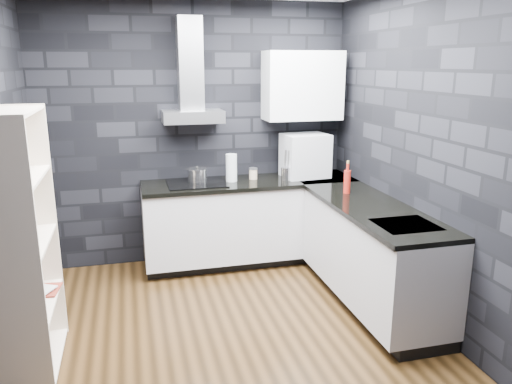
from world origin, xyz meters
name	(u,v)px	position (x,y,z in m)	size (l,w,h in m)	color
ground	(228,327)	(0.00, 0.00, 0.00)	(3.20, 3.20, 0.00)	#402913
wall_back	(196,135)	(0.00, 1.62, 1.35)	(3.20, 0.05, 2.70)	black
wall_front	(297,235)	(0.00, -1.62, 1.35)	(3.20, 0.05, 2.70)	black
wall_right	(420,154)	(1.62, 0.00, 1.35)	(0.05, 3.20, 2.70)	black
toekick_back	(249,256)	(0.50, 1.34, 0.05)	(2.18, 0.50, 0.10)	black
toekick_right	(373,297)	(1.34, 0.10, 0.05)	(0.50, 1.78, 0.10)	black
counter_back_cab	(250,219)	(0.50, 1.30, 0.48)	(2.20, 0.60, 0.76)	silver
counter_right_cab	(372,253)	(1.30, 0.10, 0.48)	(0.60, 1.80, 0.76)	silver
counter_back_top	(250,183)	(0.50, 1.29, 0.88)	(2.20, 0.62, 0.04)	black
counter_right_top	(373,209)	(1.29, 0.10, 0.88)	(0.62, 1.80, 0.04)	black
counter_corner_top	(322,178)	(1.30, 1.30, 0.88)	(0.62, 0.62, 0.04)	black
hood_body	(193,117)	(-0.05, 1.43, 1.56)	(0.60, 0.34, 0.12)	#AEAFB3
hood_chimney	(190,64)	(-0.05, 1.50, 2.07)	(0.24, 0.20, 0.90)	#AEAFB3
upper_cabinet	(302,86)	(1.10, 1.43, 1.85)	(0.80, 0.35, 0.70)	silver
cooktop	(197,183)	(-0.05, 1.30, 0.91)	(0.58, 0.50, 0.01)	black
sink_rim	(406,225)	(1.30, -0.40, 0.89)	(0.44, 0.40, 0.01)	#AEAFB3
pot	(197,175)	(-0.03, 1.36, 0.97)	(0.19, 0.19, 0.12)	#B2B2B6
glass_vase	(231,168)	(0.31, 1.32, 1.04)	(0.11, 0.11, 0.28)	silver
storage_jar	(253,174)	(0.55, 1.35, 0.95)	(0.09, 0.09, 0.10)	#C6AE8C
utensil_crock	(286,174)	(0.87, 1.22, 0.97)	(0.10, 0.10, 0.14)	#B2B2B6
appliance_garage	(305,156)	(1.12, 1.33, 1.12)	(0.46, 0.36, 0.46)	silver
red_bottle	(347,182)	(1.26, 0.57, 1.01)	(0.06, 0.06, 0.22)	#A71F14
bookshelf	(23,244)	(-1.42, -0.13, 0.90)	(0.34, 0.80, 1.80)	silver
fruit_bowl	(20,243)	(-1.42, -0.22, 0.94)	(0.19, 0.19, 0.05)	white
book_red	(32,278)	(-1.43, 0.06, 0.57)	(0.18, 0.02, 0.24)	maroon
book_second	(26,277)	(-1.46, 0.02, 0.59)	(0.17, 0.02, 0.23)	#B2B2B2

